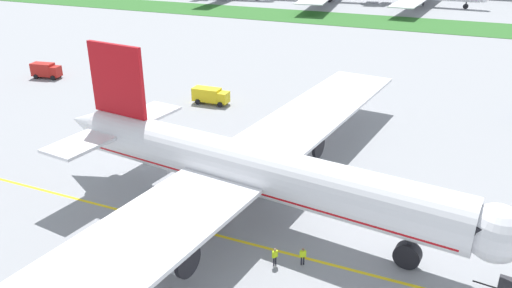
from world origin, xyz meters
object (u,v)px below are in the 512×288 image
object	(u,v)px
ground_crew_wingwalker_port	(275,255)
service_truck_catering_van	(211,95)
ground_crew_wingwalker_starboard	(303,255)
airliner_foreground	(247,169)
service_truck_baggage_loader	(46,70)

from	to	relation	value
ground_crew_wingwalker_port	service_truck_catering_van	distance (m)	43.03
ground_crew_wingwalker_starboard	service_truck_catering_van	bearing A→B (deg)	128.72
airliner_foreground	service_truck_catering_van	bearing A→B (deg)	124.34
ground_crew_wingwalker_port	service_truck_baggage_loader	distance (m)	70.66
ground_crew_wingwalker_port	service_truck_baggage_loader	xyz separation A→B (m)	(-61.00, 35.67, 0.53)
service_truck_catering_van	service_truck_baggage_loader	bearing A→B (deg)	178.88
airliner_foreground	ground_crew_wingwalker_starboard	xyz separation A→B (m)	(7.58, -5.22, -4.25)
ground_crew_wingwalker_starboard	ground_crew_wingwalker_port	bearing A→B (deg)	-155.05
ground_crew_wingwalker_starboard	airliner_foreground	bearing A→B (deg)	145.47
airliner_foreground	service_truck_catering_van	xyz separation A→B (m)	(-19.64, 28.75, -3.84)
airliner_foreground	ground_crew_wingwalker_port	world-z (taller)	airliner_foreground
ground_crew_wingwalker_port	service_truck_baggage_loader	world-z (taller)	service_truck_baggage_loader
ground_crew_wingwalker_starboard	service_truck_baggage_loader	world-z (taller)	service_truck_baggage_loader
ground_crew_wingwalker_port	airliner_foreground	bearing A→B (deg)	131.09
service_truck_baggage_loader	service_truck_catering_van	xyz separation A→B (m)	(35.93, -0.70, -0.13)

